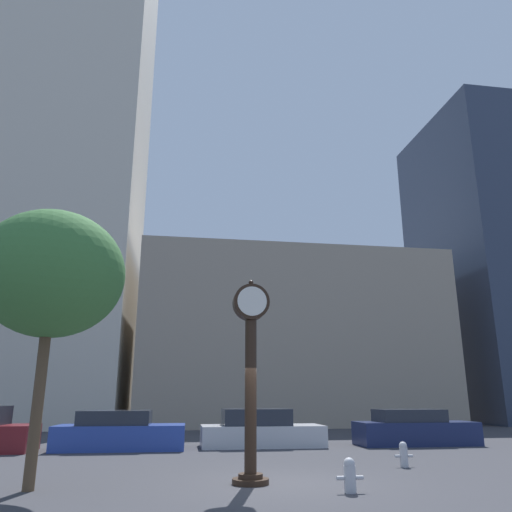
{
  "coord_description": "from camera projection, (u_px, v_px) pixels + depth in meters",
  "views": [
    {
      "loc": [
        -2.28,
        -11.79,
        1.88
      ],
      "look_at": [
        1.24,
        10.8,
        8.29
      ],
      "focal_mm": 35.0,
      "sensor_mm": 36.0,
      "label": 1
    }
  ],
  "objects": [
    {
      "name": "bare_tree",
      "position": [
        52.0,
        274.0,
        11.39
      ],
      "size": [
        3.24,
        3.24,
        6.03
      ],
      "color": "brown",
      "rests_on": "ground_plane"
    },
    {
      "name": "car_silver",
      "position": [
        260.0,
        431.0,
        19.15
      ],
      "size": [
        4.68,
        1.98,
        1.39
      ],
      "rotation": [
        0.0,
        0.0,
        -0.01
      ],
      "color": "#BCBCC1",
      "rests_on": "ground_plane"
    },
    {
      "name": "car_navy",
      "position": [
        414.0,
        430.0,
        19.74
      ],
      "size": [
        4.73,
        1.76,
        1.35
      ],
      "rotation": [
        0.0,
        0.0,
        -0.01
      ],
      "color": "#19234C",
      "rests_on": "ground_plane"
    },
    {
      "name": "street_clock",
      "position": [
        251.0,
        364.0,
        11.66
      ],
      "size": [
        0.86,
        0.82,
        4.6
      ],
      "color": "black",
      "rests_on": "ground_plane"
    },
    {
      "name": "building_glass_modern",
      "position": [
        507.0,
        264.0,
        40.76
      ],
      "size": [
        11.85,
        12.0,
        24.49
      ],
      "color": "#2D384C",
      "rests_on": "ground_plane"
    },
    {
      "name": "fire_hydrant_far",
      "position": [
        350.0,
        475.0,
        10.07
      ],
      "size": [
        0.56,
        0.24,
        0.67
      ],
      "color": "#B7B7BC",
      "rests_on": "ground_plane"
    },
    {
      "name": "car_blue",
      "position": [
        119.0,
        433.0,
        18.02
      ],
      "size": [
        4.63,
        1.98,
        1.36
      ],
      "rotation": [
        0.0,
        0.0,
        -0.03
      ],
      "color": "#28429E",
      "rests_on": "ground_plane"
    },
    {
      "name": "fire_hydrant_near",
      "position": [
        404.0,
        454.0,
        13.69
      ],
      "size": [
        0.51,
        0.22,
        0.65
      ],
      "color": "#B7B7BC",
      "rests_on": "ground_plane"
    },
    {
      "name": "building_tall_tower",
      "position": [
        39.0,
        134.0,
        37.55
      ],
      "size": [
        15.35,
        12.0,
        41.79
      ],
      "color": "beige",
      "rests_on": "ground_plane"
    },
    {
      "name": "building_storefront_row",
      "position": [
        286.0,
        341.0,
        36.23
      ],
      "size": [
        20.44,
        12.0,
        11.36
      ],
      "color": "gray",
      "rests_on": "ground_plane"
    },
    {
      "name": "ground_plane",
      "position": [
        276.0,
        484.0,
        11.05
      ],
      "size": [
        200.0,
        200.0,
        0.0
      ],
      "primitive_type": "plane",
      "color": "#38383D"
    }
  ]
}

